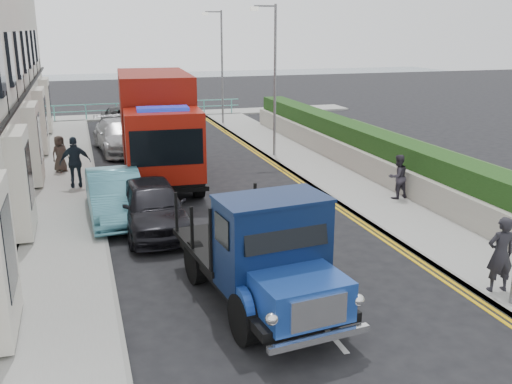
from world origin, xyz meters
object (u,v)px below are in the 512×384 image
object	(u,v)px
lamp_far	(220,61)
parked_car_front	(152,206)
red_lorry	(157,124)
pedestrian_east_near	(500,254)
bedford_lorry	(268,261)
lamp_mid	(273,72)

from	to	relation	value
lamp_far	parked_car_front	bearing A→B (deg)	-110.06
lamp_far	red_lorry	size ratio (longest dim) A/B	0.85
lamp_far	pedestrian_east_near	size ratio (longest dim) A/B	3.90
bedford_lorry	pedestrian_east_near	world-z (taller)	bedford_lorry
pedestrian_east_near	bedford_lorry	bearing A→B (deg)	-0.05
lamp_mid	parked_car_front	xyz separation A→B (m)	(-6.78, -8.56, -3.21)
red_lorry	parked_car_front	bearing A→B (deg)	-96.23
bedford_lorry	lamp_mid	bearing A→B (deg)	64.52
lamp_far	pedestrian_east_near	world-z (taller)	lamp_far
bedford_lorry	parked_car_front	bearing A→B (deg)	99.27
lamp_far	red_lorry	world-z (taller)	lamp_far
red_lorry	parked_car_front	size ratio (longest dim) A/B	1.77
lamp_far	pedestrian_east_near	bearing A→B (deg)	-89.50
lamp_mid	red_lorry	distance (m)	6.34
red_lorry	pedestrian_east_near	size ratio (longest dim) A/B	4.56
lamp_mid	pedestrian_east_near	world-z (taller)	lamp_mid
pedestrian_east_near	parked_car_front	bearing A→B (deg)	-36.12
lamp_far	red_lorry	xyz separation A→B (m)	(-5.68, -12.19, -1.75)
bedford_lorry	red_lorry	distance (m)	12.48
bedford_lorry	red_lorry	bearing A→B (deg)	86.45
parked_car_front	pedestrian_east_near	world-z (taller)	pedestrian_east_near
lamp_mid	red_lorry	bearing A→B (deg)	-158.92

